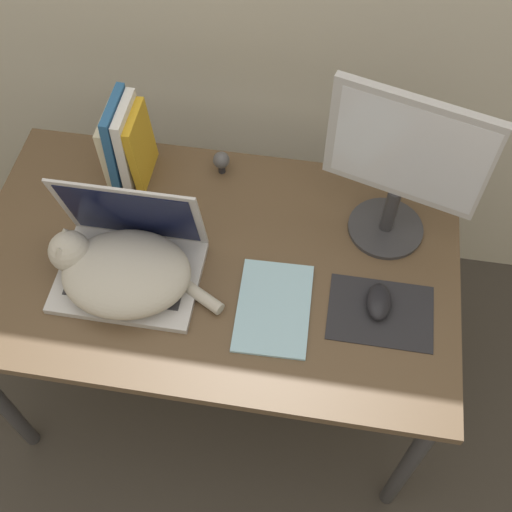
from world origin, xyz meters
name	(u,v)px	position (x,y,z in m)	size (l,w,h in m)	color
ground_plane	(202,482)	(0.00, 0.00, 0.00)	(12.00, 12.00, 0.00)	#3D3833
desk	(215,275)	(0.00, 0.38, 0.65)	(1.28, 0.77, 0.73)	brown
laptop	(129,258)	(-0.20, 0.32, 0.78)	(0.36, 0.27, 0.28)	#B7B7BC
cat	(121,271)	(-0.21, 0.28, 0.79)	(0.45, 0.29, 0.14)	#B2ADA3
external_monitor	(403,166)	(0.44, 0.55, 0.98)	(0.38, 0.20, 0.46)	#333338
mousepad	(381,312)	(0.44, 0.29, 0.73)	(0.26, 0.19, 0.00)	#232328
computer_mouse	(379,302)	(0.43, 0.31, 0.75)	(0.06, 0.11, 0.03)	black
book_row	(126,142)	(-0.29, 0.65, 0.84)	(0.11, 0.17, 0.25)	beige
notepad	(274,308)	(0.18, 0.26, 0.73)	(0.19, 0.27, 0.01)	#99C6E0
webcam	(221,161)	(-0.03, 0.69, 0.77)	(0.05, 0.05, 0.07)	#232328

